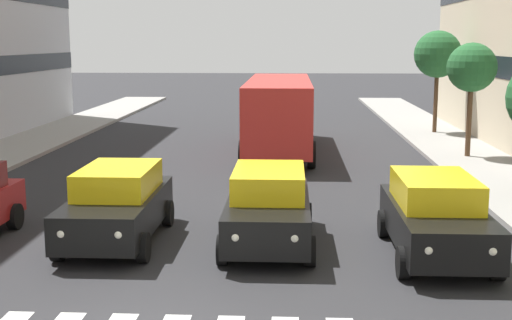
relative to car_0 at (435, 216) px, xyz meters
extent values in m
cube|color=black|center=(0.00, 0.05, -0.17)|extent=(1.80, 4.40, 0.80)
cube|color=yellow|center=(0.00, -0.15, 0.53)|extent=(1.58, 2.46, 0.60)
cylinder|color=black|center=(-0.90, 1.50, -0.57)|extent=(0.22, 0.64, 0.64)
cylinder|color=black|center=(0.90, 1.50, -0.57)|extent=(0.22, 0.64, 0.64)
cylinder|color=black|center=(-0.90, -1.40, -0.57)|extent=(0.22, 0.64, 0.64)
cylinder|color=black|center=(0.90, -1.40, -0.57)|extent=(0.22, 0.64, 0.64)
sphere|color=white|center=(-0.58, 2.20, -0.09)|extent=(0.18, 0.18, 0.18)
sphere|color=white|center=(0.58, 2.20, -0.09)|extent=(0.18, 0.18, 0.18)
cube|color=black|center=(3.59, -0.61, -0.17)|extent=(1.80, 4.40, 0.80)
cube|color=yellow|center=(3.59, -0.81, 0.53)|extent=(1.58, 2.46, 0.60)
cylinder|color=black|center=(2.69, 0.85, -0.57)|extent=(0.22, 0.64, 0.64)
cylinder|color=black|center=(4.49, 0.85, -0.57)|extent=(0.22, 0.64, 0.64)
cylinder|color=black|center=(2.69, -2.06, -0.57)|extent=(0.22, 0.64, 0.64)
cylinder|color=black|center=(4.49, -2.06, -0.57)|extent=(0.22, 0.64, 0.64)
sphere|color=white|center=(3.01, 1.54, -0.09)|extent=(0.18, 0.18, 0.18)
sphere|color=white|center=(4.16, 1.54, -0.09)|extent=(0.18, 0.18, 0.18)
cube|color=black|center=(7.05, -0.68, -0.17)|extent=(1.80, 4.40, 0.80)
cube|color=yellow|center=(7.05, -0.88, 0.53)|extent=(1.58, 2.46, 0.60)
cylinder|color=black|center=(6.15, 0.77, -0.57)|extent=(0.22, 0.64, 0.64)
cylinder|color=black|center=(7.95, 0.77, -0.57)|extent=(0.22, 0.64, 0.64)
cylinder|color=black|center=(6.15, -2.13, -0.57)|extent=(0.22, 0.64, 0.64)
cylinder|color=black|center=(7.95, -2.13, -0.57)|extent=(0.22, 0.64, 0.64)
sphere|color=white|center=(6.48, 1.47, -0.09)|extent=(0.18, 0.18, 0.18)
sphere|color=white|center=(7.63, 1.47, -0.09)|extent=(0.18, 0.18, 0.18)
cylinder|color=black|center=(9.85, -1.62, -0.57)|extent=(0.22, 0.64, 0.64)
cube|color=red|center=(3.59, -13.89, 0.86)|extent=(2.50, 10.50, 2.50)
cube|color=black|center=(3.59, -13.89, 1.41)|extent=(2.52, 9.87, 0.80)
cylinder|color=black|center=(2.34, -10.22, -0.39)|extent=(0.28, 1.00, 1.00)
cylinder|color=black|center=(4.84, -10.22, -0.39)|extent=(0.28, 1.00, 1.00)
cylinder|color=black|center=(2.34, -17.04, -0.39)|extent=(0.28, 1.00, 1.00)
cylinder|color=black|center=(4.84, -17.04, -0.39)|extent=(0.28, 1.00, 1.00)
cylinder|color=#513823|center=(-3.78, -12.34, 0.70)|extent=(0.20, 0.20, 2.86)
sphere|color=#235B2D|center=(-3.78, -12.34, 2.69)|extent=(1.88, 1.88, 1.88)
cylinder|color=#513823|center=(-3.96, -19.51, 0.82)|extent=(0.20, 0.20, 3.11)
sphere|color=#235B2D|center=(-3.96, -19.51, 3.05)|extent=(2.27, 2.27, 2.27)
camera|label=1|loc=(3.11, 14.41, 3.68)|focal=48.22mm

